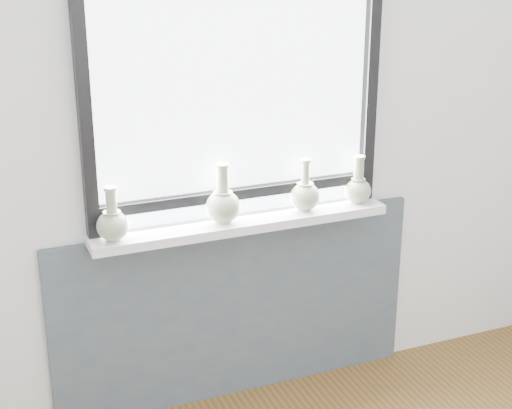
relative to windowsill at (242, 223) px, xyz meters
name	(u,v)px	position (x,y,z in m)	size (l,w,h in m)	color
back_wall	(233,123)	(0.00, 0.10, 0.42)	(3.60, 0.02, 2.60)	silver
apron_panel	(237,310)	(0.00, 0.07, -0.45)	(1.70, 0.03, 0.86)	#46535B
windowsill	(242,223)	(0.00, 0.00, 0.00)	(1.32, 0.18, 0.04)	silver
window	(236,91)	(0.00, 0.06, 0.56)	(1.30, 0.06, 1.05)	black
vase_a	(113,223)	(-0.56, -0.02, 0.09)	(0.13, 0.13, 0.22)	#9EA888
vase_b	(223,204)	(-0.09, 0.00, 0.10)	(0.15, 0.15, 0.26)	#9EA888
vase_c	(305,194)	(0.30, 0.00, 0.09)	(0.13, 0.13, 0.23)	#9EA888
vase_d	(358,187)	(0.56, 0.00, 0.09)	(0.12, 0.12, 0.22)	#9EA888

